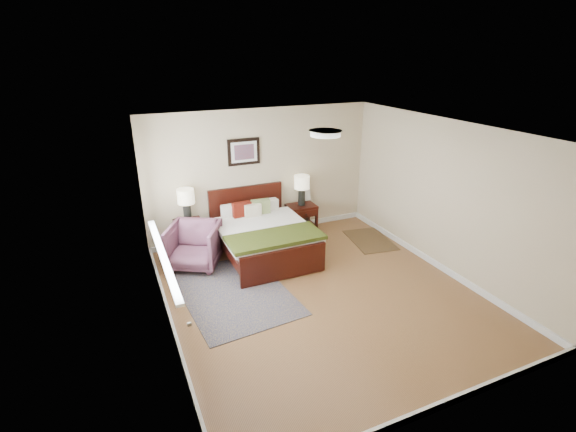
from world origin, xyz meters
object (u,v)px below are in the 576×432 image
object	(u,v)px
rug_persian	(234,293)
armchair	(194,246)
lamp_left	(186,200)
bed	(263,231)
lamp_right	(302,185)
nightstand_left	(189,228)
nightstand_right	(302,215)

from	to	relation	value
rug_persian	armchair	bearing A→B (deg)	102.64
lamp_left	rug_persian	distance (m)	2.03
bed	lamp_right	distance (m)	1.41
nightstand_left	armchair	bearing A→B (deg)	-93.47
bed	lamp_left	bearing A→B (deg)	148.66
lamp_right	armchair	xyz separation A→B (m)	(-2.32, -0.62, -0.60)
nightstand_left	armchair	distance (m)	0.60
lamp_left	rug_persian	bearing A→B (deg)	-79.75
nightstand_right	lamp_left	world-z (taller)	lamp_left
nightstand_left	armchair	size ratio (longest dim) A/B	0.70
nightstand_left	lamp_right	xyz separation A→B (m)	(2.28, 0.02, 0.52)
bed	nightstand_right	size ratio (longest dim) A/B	3.37
armchair	nightstand_left	bearing A→B (deg)	115.29
lamp_left	rug_persian	xyz separation A→B (m)	(0.31, -1.73, -1.00)
lamp_right	armchair	world-z (taller)	lamp_right
nightstand_right	bed	bearing A→B (deg)	-147.70
armchair	rug_persian	distance (m)	1.23
nightstand_right	armchair	xyz separation A→B (m)	(-2.32, -0.60, 0.03)
lamp_right	rug_persian	bearing A→B (deg)	-138.64
armchair	lamp_left	bearing A→B (deg)	115.41
lamp_left	lamp_right	distance (m)	2.28
lamp_left	nightstand_left	bearing A→B (deg)	-90.00
bed	armchair	size ratio (longest dim) A/B	2.29
bed	armchair	xyz separation A→B (m)	(-1.21, 0.10, -0.10)
nightstand_right	rug_persian	bearing A→B (deg)	-138.85
bed	lamp_right	bearing A→B (deg)	32.77
nightstand_right	armchair	world-z (taller)	armchair
nightstand_left	lamp_left	bearing A→B (deg)	90.00
bed	rug_persian	world-z (taller)	bed
nightstand_right	armchair	size ratio (longest dim) A/B	0.68
lamp_right	rug_persian	world-z (taller)	lamp_right
lamp_left	armchair	distance (m)	0.88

